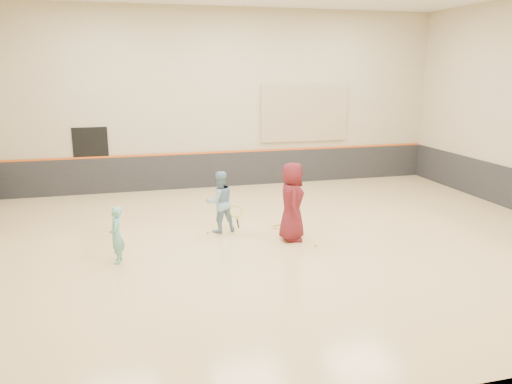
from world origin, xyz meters
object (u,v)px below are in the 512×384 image
object	(u,v)px
girl	(117,235)
instructor	(220,202)
spare_racket	(279,226)
young_man	(292,202)

from	to	relation	value
girl	instructor	size ratio (longest dim) A/B	0.79
spare_racket	girl	bearing A→B (deg)	-160.46
instructor	girl	bearing A→B (deg)	20.27
girl	spare_racket	distance (m)	4.32
instructor	young_man	xyz separation A→B (m)	(1.55, -1.04, 0.17)
girl	young_man	size ratio (longest dim) A/B	0.65
girl	spare_racket	xyz separation A→B (m)	(4.03, 1.43, -0.59)
girl	instructor	bearing A→B (deg)	127.76
girl	young_man	world-z (taller)	young_man
young_man	spare_racket	xyz separation A→B (m)	(-0.02, 0.97, -0.92)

